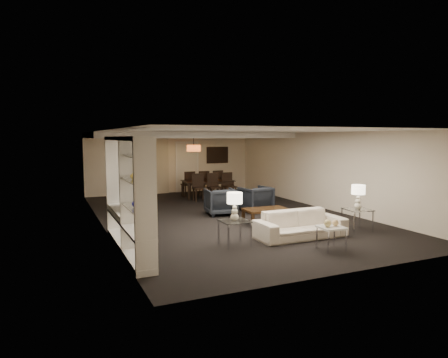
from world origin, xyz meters
TOP-DOWN VIEW (x-y plane):
  - floor at (0.00, 0.00)m, footprint 11.00×11.00m
  - ceiling at (0.00, 0.00)m, footprint 7.00×11.00m
  - wall_back at (0.00, 5.50)m, footprint 7.00×0.02m
  - wall_front at (0.00, -5.50)m, footprint 7.00×0.02m
  - wall_left at (-3.50, 0.00)m, footprint 0.02×11.00m
  - wall_right at (3.50, 0.00)m, footprint 0.02×11.00m
  - ceiling_soffit at (0.00, 3.50)m, footprint 7.00×4.00m
  - curtains at (-0.90, 5.42)m, footprint 1.50×0.12m
  - door at (0.70, 5.47)m, footprint 0.90×0.05m
  - painting at (2.10, 5.46)m, footprint 0.95×0.04m
  - media_unit at (-3.31, -2.60)m, footprint 0.38×3.40m
  - pendant_light at (0.30, 3.50)m, footprint 0.52×0.52m
  - sofa at (0.56, -3.12)m, footprint 2.14×0.84m
  - coffee_table at (0.56, -1.52)m, footprint 1.20×0.73m
  - armchair_left at (-0.04, 0.18)m, footprint 0.96×0.98m
  - armchair_right at (1.16, 0.18)m, footprint 0.94×0.96m
  - side_table_left at (-1.14, -3.12)m, footprint 0.59×0.59m
  - side_table_right at (2.26, -3.12)m, footprint 0.66×0.66m
  - table_lamp_left at (-1.14, -3.12)m, footprint 0.37×0.37m
  - table_lamp_right at (2.26, -3.12)m, footprint 0.35×0.35m
  - marble_table at (0.56, -4.22)m, footprint 0.53×0.53m
  - gold_gourd_a at (0.46, -4.22)m, footprint 0.16×0.16m
  - gold_gourd_b at (0.66, -4.22)m, footprint 0.14×0.14m
  - television at (-3.28, -1.77)m, footprint 1.04×0.14m
  - vase_blue at (-3.31, -3.50)m, footprint 0.17×0.17m
  - vase_amber at (-3.31, -3.40)m, footprint 0.16×0.16m
  - floor_speaker at (-3.20, -0.91)m, footprint 0.11×0.11m
  - dining_table at (0.87, 3.47)m, footprint 2.00×1.22m
  - chair_nl at (0.27, 2.82)m, footprint 0.50×0.50m
  - chair_nm at (0.87, 2.82)m, footprint 0.47×0.47m
  - chair_nr at (1.47, 2.82)m, footprint 0.48×0.48m
  - chair_fl at (0.27, 4.12)m, footprint 0.50×0.50m
  - chair_fm at (0.87, 4.12)m, footprint 0.49×0.49m
  - chair_fr at (1.47, 4.12)m, footprint 0.48×0.48m
  - floor_lamp at (-2.15, 4.87)m, footprint 0.27×0.27m

SIDE VIEW (x-z plane):
  - floor at x=0.00m, z-range 0.00..0.00m
  - coffee_table at x=0.56m, z-range 0.00..0.42m
  - marble_table at x=0.56m, z-range 0.00..0.49m
  - side_table_left at x=-1.14m, z-range 0.00..0.55m
  - side_table_right at x=2.26m, z-range 0.00..0.55m
  - sofa at x=0.56m, z-range 0.00..0.63m
  - dining_table at x=0.87m, z-range 0.00..0.67m
  - armchair_left at x=-0.04m, z-range 0.00..0.80m
  - armchair_right at x=1.16m, z-range 0.00..0.80m
  - floor_speaker at x=-3.20m, z-range 0.00..0.97m
  - chair_nl at x=0.27m, z-range 0.00..1.00m
  - chair_nm at x=0.87m, z-range 0.00..1.00m
  - chair_nr at x=1.47m, z-range 0.00..1.00m
  - chair_fl at x=0.27m, z-range 0.00..1.00m
  - chair_fm at x=0.87m, z-range 0.00..1.00m
  - chair_fr at x=1.47m, z-range 0.00..1.00m
  - gold_gourd_b at x=0.66m, z-range 0.49..0.63m
  - gold_gourd_a at x=0.46m, z-range 0.49..0.65m
  - floor_lamp at x=-2.15m, z-range 0.00..1.52m
  - table_lamp_left at x=-1.14m, z-range 0.55..1.16m
  - table_lamp_right at x=2.26m, z-range 0.55..1.16m
  - television at x=-3.28m, z-range 0.75..1.35m
  - door at x=0.70m, z-range 0.00..2.10m
  - vase_blue at x=-3.31m, z-range 1.06..1.23m
  - media_unit at x=-3.31m, z-range 0.00..2.35m
  - curtains at x=-0.90m, z-range 0.00..2.40m
  - wall_back at x=0.00m, z-range 0.00..2.50m
  - wall_front at x=0.00m, z-range 0.00..2.50m
  - wall_left at x=-3.50m, z-range 0.00..2.50m
  - wall_right at x=3.50m, z-range 0.00..2.50m
  - painting at x=2.10m, z-range 1.23..1.88m
  - vase_amber at x=-3.31m, z-range 1.56..1.72m
  - pendant_light at x=0.30m, z-range 1.80..2.04m
  - ceiling_soffit at x=0.00m, z-range 2.30..2.50m
  - ceiling at x=0.00m, z-range 2.49..2.51m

